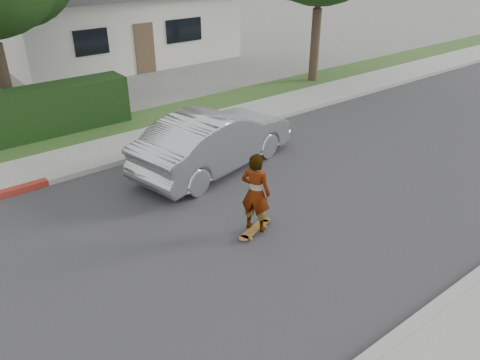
{
  "coord_description": "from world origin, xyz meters",
  "views": [
    {
      "loc": [
        -1.4,
        -6.67,
        5.37
      ],
      "look_at": [
        3.68,
        -0.07,
        1.0
      ],
      "focal_mm": 35.0,
      "sensor_mm": 36.0,
      "label": 1
    }
  ],
  "objects": [
    {
      "name": "road",
      "position": [
        0.0,
        0.0,
        0.01
      ],
      "size": [
        60.0,
        8.0,
        0.01
      ],
      "primitive_type": "cube",
      "color": "#2D2D30",
      "rests_on": "ground"
    },
    {
      "name": "house",
      "position": [
        8.0,
        16.0,
        2.1
      ],
      "size": [
        10.6,
        8.6,
        4.3
      ],
      "color": "beige",
      "rests_on": "ground"
    },
    {
      "name": "curb_far",
      "position": [
        0.0,
        4.1,
        0.07
      ],
      "size": [
        60.0,
        0.2,
        0.15
      ],
      "primitive_type": "cube",
      "color": "#9E9E99",
      "rests_on": "ground"
    },
    {
      "name": "car_silver",
      "position": [
        4.79,
        2.41,
        0.76
      ],
      "size": [
        4.86,
        2.61,
        1.52
      ],
      "primitive_type": "imported",
      "rotation": [
        0.0,
        0.0,
        1.8
      ],
      "color": "#B5B8BC",
      "rests_on": "ground"
    },
    {
      "name": "skateboarder",
      "position": [
        3.68,
        -0.57,
        0.93
      ],
      "size": [
        0.63,
        0.72,
        1.65
      ],
      "primitive_type": "imported",
      "rotation": [
        0.0,
        0.0,
        2.05
      ],
      "color": "white",
      "rests_on": "skateboard"
    },
    {
      "name": "ground",
      "position": [
        0.0,
        0.0,
        0.0
      ],
      "size": [
        120.0,
        120.0,
        0.0
      ],
      "primitive_type": "plane",
      "color": "slate",
      "rests_on": "ground"
    },
    {
      "name": "skateboard",
      "position": [
        3.68,
        -0.57,
        0.09
      ],
      "size": [
        1.02,
        0.5,
        0.09
      ],
      "rotation": [
        0.0,
        0.0,
        0.31
      ],
      "color": "gold",
      "rests_on": "ground"
    }
  ]
}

